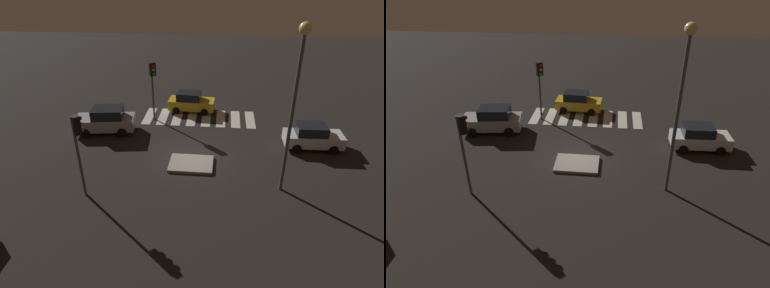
# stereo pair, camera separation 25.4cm
# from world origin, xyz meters

# --- Properties ---
(ground_plane) EXTENTS (80.00, 80.00, 0.00)m
(ground_plane) POSITION_xyz_m (0.00, 0.00, 0.00)
(ground_plane) COLOR black
(traffic_island) EXTENTS (2.68, 2.02, 0.18)m
(traffic_island) POSITION_xyz_m (-0.03, 0.87, 0.09)
(traffic_island) COLOR gray
(traffic_island) RESTS_ON ground
(car_yellow) EXTENTS (3.84, 1.95, 1.64)m
(car_yellow) POSITION_xyz_m (0.78, -7.49, 0.80)
(car_yellow) COLOR gold
(car_yellow) RESTS_ON ground
(car_white) EXTENTS (3.86, 1.87, 1.66)m
(car_white) POSITION_xyz_m (-7.81, -2.07, 0.82)
(car_white) COLOR silver
(car_white) RESTS_ON ground
(car_silver) EXTENTS (4.41, 2.42, 1.85)m
(car_silver) POSITION_xyz_m (6.55, -3.13, 0.91)
(car_silver) COLOR #9EA0A5
(car_silver) RESTS_ON ground
(traffic_light_east) EXTENTS (0.54, 0.53, 4.56)m
(traffic_light_east) POSITION_xyz_m (3.43, -5.44, 3.45)
(traffic_light_east) COLOR #47474C
(traffic_light_east) RESTS_ON ground
(traffic_light_north) EXTENTS (0.53, 0.54, 4.56)m
(traffic_light_north) POSITION_xyz_m (5.22, 4.21, 3.46)
(traffic_light_north) COLOR #47474C
(traffic_light_north) RESTS_ON ground
(street_lamp) EXTENTS (0.56, 0.56, 8.76)m
(street_lamp) POSITION_xyz_m (-5.13, 2.86, 5.86)
(street_lamp) COLOR #47474C
(street_lamp) RESTS_ON ground
(crosswalk_near) EXTENTS (8.75, 3.20, 0.02)m
(crosswalk_near) POSITION_xyz_m (0.00, -6.15, 0.01)
(crosswalk_near) COLOR silver
(crosswalk_near) RESTS_ON ground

